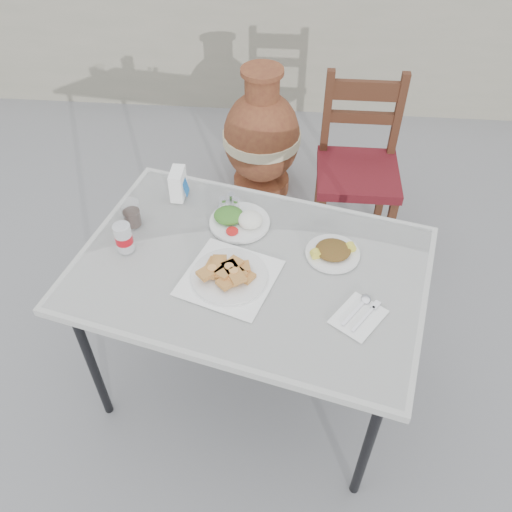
# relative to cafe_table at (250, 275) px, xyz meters

# --- Properties ---
(ground) EXTENTS (80.00, 80.00, 0.00)m
(ground) POSITION_rel_cafe_table_xyz_m (-0.04, 0.02, -0.71)
(ground) COLOR slate
(ground) RESTS_ON ground
(cafe_table) EXTENTS (1.42, 1.12, 0.76)m
(cafe_table) POSITION_rel_cafe_table_xyz_m (0.00, 0.00, 0.00)
(cafe_table) COLOR black
(cafe_table) RESTS_ON ground
(pide_plate) EXTENTS (0.39, 0.39, 0.06)m
(pide_plate) POSITION_rel_cafe_table_xyz_m (-0.07, -0.07, 0.08)
(pide_plate) COLOR white
(pide_plate) RESTS_ON cafe_table
(salad_rice_plate) EXTENTS (0.24, 0.24, 0.06)m
(salad_rice_plate) POSITION_rel_cafe_table_xyz_m (-0.06, 0.22, 0.08)
(salad_rice_plate) COLOR white
(salad_rice_plate) RESTS_ON cafe_table
(salad_chopped_plate) EXTENTS (0.20, 0.20, 0.04)m
(salad_chopped_plate) POSITION_rel_cafe_table_xyz_m (0.30, 0.08, 0.07)
(salad_chopped_plate) COLOR white
(salad_chopped_plate) RESTS_ON cafe_table
(soda_can) EXTENTS (0.06, 0.06, 0.12)m
(soda_can) POSITION_rel_cafe_table_xyz_m (-0.47, 0.04, 0.11)
(soda_can) COLOR white
(soda_can) RESTS_ON cafe_table
(cola_glass) EXTENTS (0.07, 0.07, 0.11)m
(cola_glass) POSITION_rel_cafe_table_xyz_m (-0.47, 0.18, 0.10)
(cola_glass) COLOR white
(cola_glass) RESTS_ON cafe_table
(napkin_holder) EXTENTS (0.07, 0.10, 0.12)m
(napkin_holder) POSITION_rel_cafe_table_xyz_m (-0.33, 0.37, 0.12)
(napkin_holder) COLOR white
(napkin_holder) RESTS_ON cafe_table
(condiment_caddy) EXTENTS (0.11, 0.09, 0.07)m
(condiment_caddy) POSITION_rel_cafe_table_xyz_m (-0.11, 0.30, 0.08)
(condiment_caddy) COLOR silver
(condiment_caddy) RESTS_ON cafe_table
(cutlery_napkin) EXTENTS (0.21, 0.22, 0.01)m
(cutlery_napkin) POSITION_rel_cafe_table_xyz_m (0.38, -0.19, 0.06)
(cutlery_napkin) COLOR white
(cutlery_napkin) RESTS_ON cafe_table
(chair) EXTENTS (0.42, 0.42, 0.95)m
(chair) POSITION_rel_cafe_table_xyz_m (0.47, 1.02, -0.22)
(chair) COLOR #3B1D10
(chair) RESTS_ON ground
(terracotta_urn) EXTENTS (0.47, 0.47, 0.81)m
(terracotta_urn) POSITION_rel_cafe_table_xyz_m (-0.07, 1.42, -0.33)
(terracotta_urn) COLOR brown
(terracotta_urn) RESTS_ON ground
(back_wall) EXTENTS (6.00, 0.25, 1.20)m
(back_wall) POSITION_rel_cafe_table_xyz_m (-0.04, 2.52, -0.11)
(back_wall) COLOR gray
(back_wall) RESTS_ON ground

